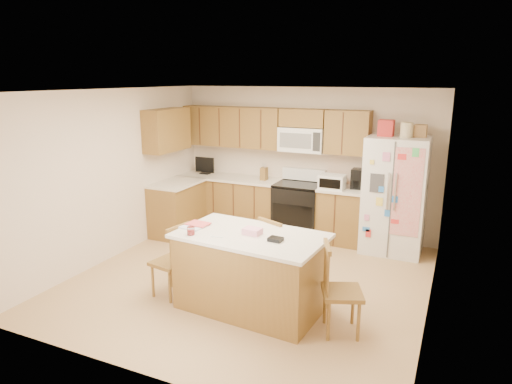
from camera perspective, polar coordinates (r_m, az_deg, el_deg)
The scene contains 9 objects.
ground at distance 6.29m, azimuth -0.69°, elevation -10.85°, with size 4.50×4.50×0.00m, color tan.
room_shell at distance 5.82m, azimuth -0.73°, elevation 2.10°, with size 4.60×4.60×2.52m.
cabinetry at distance 7.93m, azimuth -1.66°, elevation 1.48°, with size 3.36×1.56×2.15m.
stove at distance 7.81m, azimuth 5.33°, elevation -2.13°, with size 0.76×0.65×1.13m.
refrigerator at distance 7.29m, azimuth 16.98°, elevation -0.24°, with size 0.90×0.79×2.04m.
island at distance 5.39m, azimuth -0.67°, elevation -9.86°, with size 1.79×1.11×1.01m.
windsor_chair_left at distance 5.78m, azimuth -10.52°, elevation -8.58°, with size 0.45×0.47×0.95m.
windsor_chair_back at distance 5.85m, azimuth 2.72°, elevation -7.99°, with size 0.54×0.53×0.96m.
windsor_chair_right at distance 4.99m, azimuth 10.42°, elevation -12.14°, with size 0.54×0.55×1.00m.
Camera 1 is at (2.42, -5.16, 2.67)m, focal length 32.00 mm.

